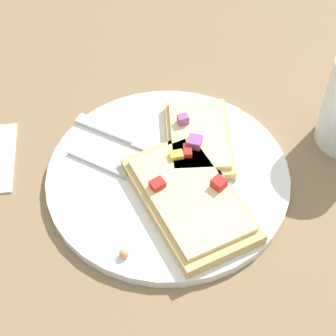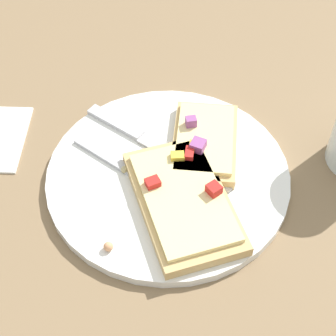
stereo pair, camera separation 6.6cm
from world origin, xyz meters
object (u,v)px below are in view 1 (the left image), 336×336
object	(u,v)px
pizza_slice_corner	(198,138)
knife	(141,142)
fork	(150,184)
plate	(168,176)
pizza_slice_main	(190,198)

from	to	relation	value
pizza_slice_corner	knife	bearing A→B (deg)	87.29
fork	knife	bearing A→B (deg)	129.61
plate	fork	distance (m)	0.03
knife	pizza_slice_main	bearing A→B (deg)	-29.81
knife	pizza_slice_corner	size ratio (longest dim) A/B	1.45
plate	knife	xyz separation A→B (m)	(0.05, 0.03, 0.01)
fork	pizza_slice_corner	xyz separation A→B (m)	(0.06, -0.07, 0.01)
plate	knife	bearing A→B (deg)	28.94
fork	pizza_slice_main	xyz separation A→B (m)	(-0.03, -0.04, 0.01)
knife	pizza_slice_corner	distance (m)	0.07
pizza_slice_main	pizza_slice_corner	size ratio (longest dim) A/B	1.46
knife	plate	bearing A→B (deg)	-27.02
fork	pizza_slice_main	bearing A→B (deg)	-0.37
fork	knife	size ratio (longest dim) A/B	0.92
fork	pizza_slice_main	size ratio (longest dim) A/B	0.92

